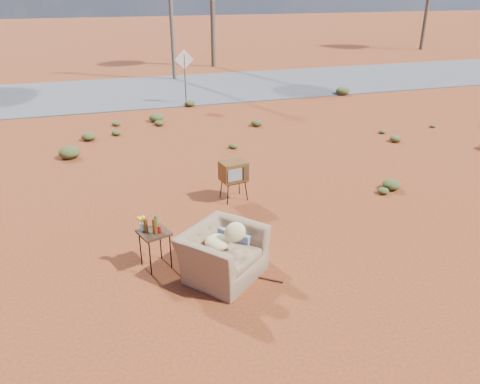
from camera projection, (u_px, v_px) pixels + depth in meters
name	position (u px, v px, depth m)	size (l,w,h in m)	color
ground	(236.00, 256.00, 8.59)	(140.00, 140.00, 0.00)	brown
highway	(142.00, 91.00, 21.65)	(140.00, 7.00, 0.04)	#565659
armchair	(225.00, 245.00, 7.91)	(1.63, 1.72, 1.13)	#816246
tv_unit	(234.00, 172.00, 10.57)	(0.64, 0.55, 0.92)	black
side_table	(151.00, 230.00, 7.99)	(0.61, 0.61, 0.98)	#382414
rusty_bar	(245.00, 275.00, 8.01)	(0.04, 0.04, 1.34)	#451D12
road_sign	(185.00, 67.00, 18.84)	(0.78, 0.06, 2.19)	brown
scrub_patch	(156.00, 170.00, 12.15)	(17.49, 8.07, 0.33)	#4B5525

